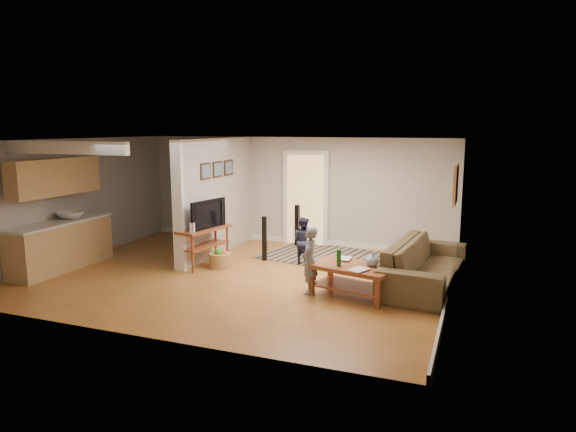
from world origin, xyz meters
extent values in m
plane|color=brown|center=(0.00, 0.00, 0.00)|extent=(7.50, 7.50, 0.00)
cube|color=#A6A49F|center=(0.00, 3.00, 1.25)|extent=(7.50, 0.04, 2.50)
cube|color=#A6A49F|center=(-3.75, 0.00, 1.25)|extent=(0.04, 6.00, 2.50)
cube|color=#A6A49F|center=(3.75, 0.00, 1.25)|extent=(0.04, 6.00, 2.50)
cube|color=white|center=(0.00, 0.00, 2.50)|extent=(7.50, 6.00, 0.04)
cube|color=#A6A49F|center=(-1.20, 1.45, 1.25)|extent=(0.15, 3.10, 2.50)
cube|color=white|center=(-1.20, -0.10, 1.25)|extent=(0.22, 0.10, 2.50)
cube|color=white|center=(0.00, 2.97, 0.06)|extent=(7.50, 0.04, 0.12)
cube|color=white|center=(3.72, 0.00, 0.06)|extent=(0.04, 6.00, 0.12)
cube|color=#D8B272|center=(0.30, 2.94, 1.05)|extent=(0.90, 0.06, 2.10)
cube|color=tan|center=(-3.43, -0.80, 0.45)|extent=(0.60, 2.20, 0.90)
cube|color=beige|center=(-3.43, -0.80, 0.92)|extent=(0.64, 2.24, 0.05)
cube|color=tan|center=(-3.45, -0.80, 1.80)|extent=(0.35, 2.00, 0.70)
imported|color=silver|center=(-3.43, -0.50, 0.94)|extent=(0.54, 0.54, 0.19)
cube|color=#322516|center=(-1.11, 0.80, 1.85)|extent=(0.03, 0.40, 0.34)
cube|color=#322516|center=(-1.11, 1.30, 1.85)|extent=(0.03, 0.40, 0.34)
cube|color=#322516|center=(-1.11, 1.80, 1.85)|extent=(0.03, 0.40, 0.34)
cube|color=olive|center=(3.71, 1.00, 1.75)|extent=(0.04, 0.90, 0.68)
cube|color=black|center=(1.10, 1.98, 0.01)|extent=(2.87, 2.32, 0.01)
imported|color=#413E20|center=(3.30, 0.58, 0.00)|extent=(1.31, 2.78, 0.79)
cube|color=brown|center=(2.25, -0.39, 0.49)|extent=(1.48, 1.07, 0.07)
cube|color=silver|center=(2.25, -0.39, 0.49)|extent=(0.92, 0.65, 0.02)
cube|color=brown|center=(2.25, -0.39, 0.17)|extent=(1.34, 0.93, 0.03)
cube|color=brown|center=(1.60, -0.55, 0.24)|extent=(0.09, 0.09, 0.49)
cube|color=brown|center=(2.75, -0.83, 0.24)|extent=(0.09, 0.09, 0.49)
cube|color=brown|center=(1.75, 0.05, 0.24)|extent=(0.09, 0.09, 0.49)
cube|color=brown|center=(2.89, -0.22, 0.24)|extent=(0.09, 0.09, 0.49)
imported|color=navy|center=(2.55, -0.32, 0.52)|extent=(0.27, 0.27, 0.23)
cylinder|color=#125012|center=(2.05, -0.51, 0.65)|extent=(0.07, 0.07, 0.27)
imported|color=#998C4C|center=(1.92, -0.10, 0.52)|extent=(0.23, 0.30, 0.03)
imported|color=#66594C|center=(2.30, -0.63, 0.52)|extent=(0.35, 0.39, 0.02)
cube|color=brown|center=(-0.95, 0.40, 0.74)|extent=(0.67, 1.29, 0.05)
cube|color=brown|center=(-0.95, 0.40, 0.41)|extent=(0.60, 1.18, 0.03)
cylinder|color=brown|center=(-1.20, -0.09, 0.38)|extent=(0.05, 0.05, 0.75)
cylinder|color=brown|center=(-1.00, 0.95, 0.38)|extent=(0.05, 0.05, 0.75)
cylinder|color=brown|center=(-0.90, -0.15, 0.38)|extent=(0.05, 0.05, 0.75)
cylinder|color=brown|center=(-0.70, 0.89, 0.38)|extent=(0.05, 0.05, 0.75)
imported|color=black|center=(-0.93, 0.40, 0.77)|extent=(0.30, 0.99, 0.57)
cylinder|color=white|center=(-0.93, -0.07, 0.86)|extent=(0.10, 0.10, 0.18)
cube|color=black|center=(0.00, 1.20, 0.46)|extent=(0.10, 0.10, 0.93)
cube|color=black|center=(0.18, 2.70, 0.48)|extent=(0.11, 0.11, 0.96)
cylinder|color=olive|center=(-0.60, 0.38, 0.14)|extent=(0.44, 0.44, 0.29)
sphere|color=#E04A1C|center=(-0.54, 0.42, 0.29)|extent=(0.13, 0.13, 0.13)
sphere|color=yellow|center=(-0.67, 0.40, 0.31)|extent=(0.13, 0.13, 0.13)
sphere|color=green|center=(-0.60, 0.32, 0.33)|extent=(0.13, 0.13, 0.13)
imported|color=slate|center=(1.54, -0.50, 0.00)|extent=(0.32, 0.44, 1.12)
imported|color=#1E223E|center=(0.84, 1.21, 0.00)|extent=(0.57, 0.52, 0.96)
camera|label=1|loc=(4.13, -8.29, 2.73)|focal=32.00mm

